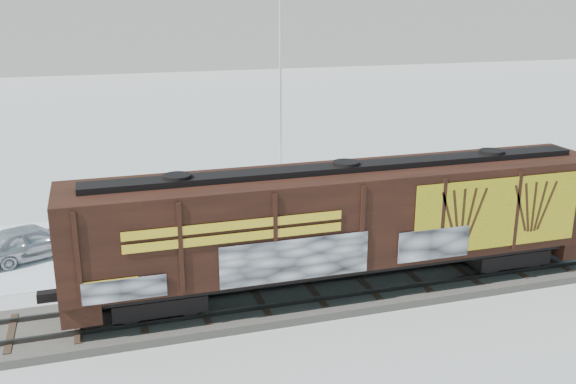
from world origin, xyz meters
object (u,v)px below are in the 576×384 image
object	(u,v)px
car_white	(341,208)
car_dark	(331,210)
flagpole	(282,113)
car_silver	(31,241)
hopper_railcar	(345,219)

from	to	relation	value
car_white	car_dark	bearing A→B (deg)	102.48
car_dark	flagpole	bearing A→B (deg)	24.45
flagpole	car_dark	bearing A→B (deg)	-86.78
car_silver	car_dark	xyz separation A→B (m)	(13.15, 0.01, 0.02)
car_dark	car_silver	bearing A→B (deg)	111.27
hopper_railcar	car_white	distance (m)	8.27
car_dark	car_white	bearing A→B (deg)	-34.10
hopper_railcar	car_dark	xyz separation A→B (m)	(2.21, 6.98, -2.14)
car_white	car_silver	bearing A→B (deg)	69.72
flagpole	car_silver	world-z (taller)	flagpole
hopper_railcar	car_white	world-z (taller)	hopper_railcar
hopper_railcar	flagpole	size ratio (longest dim) A/B	1.64
car_silver	hopper_railcar	bearing A→B (deg)	-143.42
car_silver	car_dark	bearing A→B (deg)	-110.87
flagpole	car_dark	world-z (taller)	flagpole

